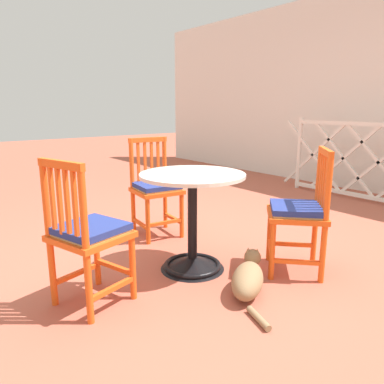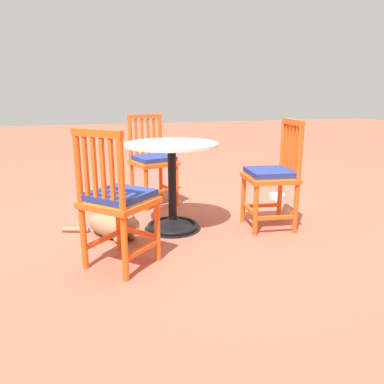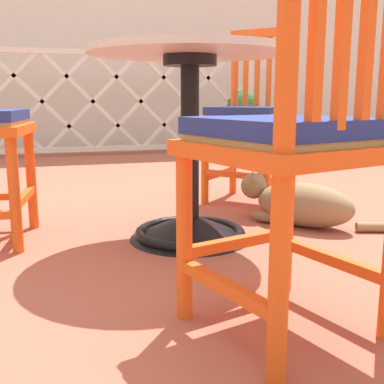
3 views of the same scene
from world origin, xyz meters
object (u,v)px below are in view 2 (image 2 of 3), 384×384
Objects in this scene: cafe_table at (172,196)px; pet_water_bowl at (277,196)px; tabby_cat at (113,227)px; orange_chair_at_corner at (272,176)px; orange_chair_tucked_in at (117,201)px; orange_chair_by_planter at (152,161)px.

pet_water_bowl is (-1.33, -0.59, -0.26)m from cafe_table.
cafe_table is 0.55m from tabby_cat.
orange_chair_at_corner reaches higher than cafe_table.
pet_water_bowl is (-1.83, -1.17, -0.42)m from orange_chair_tucked_in.
pet_water_bowl is (-1.33, 0.22, -0.42)m from orange_chair_by_planter.
tabby_cat is (0.51, 0.07, -0.19)m from cafe_table.
cafe_table is 0.82m from orange_chair_by_planter.
orange_chair_by_planter and orange_chair_at_corner have the same top height.
orange_chair_by_planter is at bearing -50.89° from orange_chair_at_corner.
pet_water_bowl is at bearing -123.25° from orange_chair_at_corner.
tabby_cat is at bearing 8.34° from cafe_table.
pet_water_bowl is (-1.83, -0.66, -0.07)m from tabby_cat.
orange_chair_by_planter is 1.42m from pet_water_bowl.
orange_chair_at_corner is 1.56× the size of tabby_cat.
orange_chair_tucked_in is 5.36× the size of pet_water_bowl.
tabby_cat is at bearing 60.26° from orange_chair_by_planter.
cafe_table is at bearing 90.45° from orange_chair_by_planter.
orange_chair_tucked_in is at bearing 70.16° from orange_chair_by_planter.
orange_chair_by_planter is at bearing -119.74° from tabby_cat.
tabby_cat reaches higher than pet_water_bowl.
orange_chair_at_corner is (-0.81, 0.20, 0.16)m from cafe_table.
orange_chair_at_corner is at bearing 56.75° from pet_water_bowl.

